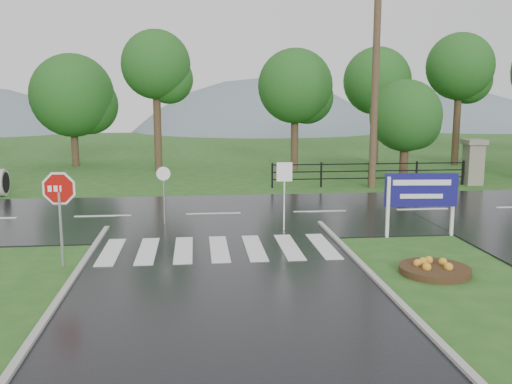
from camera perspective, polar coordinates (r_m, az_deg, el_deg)
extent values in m
plane|color=#27551C|center=(11.51, -2.63, -12.47)|extent=(120.00, 120.00, 0.00)
cube|color=black|center=(21.11, -4.28, -2.29)|extent=(90.00, 8.00, 0.04)
cube|color=silver|center=(16.39, -14.30, -5.80)|extent=(0.50, 2.80, 0.02)
cube|color=silver|center=(16.28, -10.79, -5.78)|extent=(0.50, 2.80, 0.02)
cube|color=silver|center=(16.22, -7.25, -5.74)|extent=(0.50, 2.80, 0.02)
cube|color=silver|center=(16.23, -3.71, -5.67)|extent=(0.50, 2.80, 0.02)
cube|color=silver|center=(16.30, -0.17, -5.59)|extent=(0.50, 2.80, 0.02)
cube|color=silver|center=(16.43, 3.31, -5.48)|extent=(0.50, 2.80, 0.02)
cube|color=silver|center=(16.62, 6.73, -5.36)|extent=(0.50, 2.80, 0.02)
cube|color=gray|center=(30.11, 20.88, 2.58)|extent=(0.80, 0.80, 2.00)
cube|color=#6B6659|center=(30.01, 21.00, 4.70)|extent=(1.00, 1.00, 0.24)
cube|color=black|center=(28.21, 11.25, 1.37)|extent=(9.50, 0.05, 0.05)
cube|color=black|center=(28.16, 11.27, 2.07)|extent=(9.50, 0.05, 0.05)
cube|color=black|center=(28.12, 11.29, 2.78)|extent=(9.50, 0.05, 0.05)
cube|color=black|center=(27.15, 1.64, 1.66)|extent=(0.08, 0.08, 1.20)
cube|color=black|center=(29.93, 19.98, 1.83)|extent=(0.08, 0.08, 1.20)
sphere|color=slate|center=(79.14, 0.41, -6.32)|extent=(48.00, 48.00, 48.00)
sphere|color=slate|center=(85.80, 19.36, -2.65)|extent=(36.00, 36.00, 36.00)
cube|color=#939399|center=(15.35, -18.91, -3.58)|extent=(0.06, 0.06, 1.93)
cylinder|color=white|center=(15.17, -19.12, 0.34)|extent=(1.16, 0.13, 1.16)
cylinder|color=#A80E0B|center=(15.16, -19.13, 0.33)|extent=(1.01, 0.12, 1.01)
cube|color=silver|center=(18.00, 13.05, -1.49)|extent=(0.10, 0.10, 1.89)
cube|color=silver|center=(18.78, 19.07, -1.32)|extent=(0.10, 0.10, 1.89)
cube|color=#120E5F|center=(18.28, 16.20, 0.20)|extent=(2.27, 0.24, 1.04)
cube|color=white|center=(18.21, 16.27, 0.91)|extent=(1.79, 0.15, 0.17)
cube|color=white|center=(18.27, 16.21, -0.41)|extent=(1.32, 0.12, 0.14)
cylinder|color=#332111|center=(14.83, 17.44, -7.47)|extent=(1.73, 1.73, 0.17)
cube|color=#939399|center=(18.31, 2.83, -0.73)|extent=(0.04, 0.04, 2.11)
cube|color=white|center=(18.16, 2.86, 2.02)|extent=(0.50, 0.06, 0.61)
cylinder|color=#939399|center=(19.45, -9.18, -0.61)|extent=(0.06, 0.06, 1.86)
cylinder|color=white|center=(19.30, -9.25, 1.82)|extent=(0.46, 0.03, 0.46)
cylinder|color=#473523|center=(27.46, 11.84, 10.79)|extent=(0.33, 0.33, 10.02)
cylinder|color=#3D2B1C|center=(30.23, 14.59, 3.69)|extent=(0.43, 0.43, 2.80)
sphere|color=#184C17|center=(30.11, 14.74, 7.40)|extent=(3.64, 3.64, 3.64)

